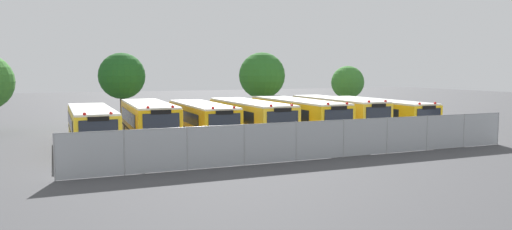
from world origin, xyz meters
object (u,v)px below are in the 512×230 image
at_px(school_bus_0, 92,125).
at_px(school_bus_6, 376,114).
at_px(tree_1, 121,76).
at_px(tree_2, 263,75).
at_px(tree_3, 348,83).
at_px(school_bus_2, 202,120).
at_px(school_bus_3, 250,118).
at_px(traffic_cone, 145,164).
at_px(school_bus_4, 297,116).
at_px(school_bus_1, 149,121).
at_px(school_bus_5, 337,114).

relative_size(school_bus_0, school_bus_6, 0.86).
xyz_separation_m(school_bus_6, tree_1, (-17.95, 10.25, 2.86)).
relative_size(school_bus_0, tree_1, 1.61).
height_order(tree_2, tree_3, tree_2).
bearing_deg(school_bus_6, school_bus_2, -1.28).
distance_m(school_bus_3, traffic_cone, 11.82).
distance_m(school_bus_0, tree_3, 27.62).
bearing_deg(school_bus_4, school_bus_1, -0.04).
distance_m(school_bus_1, school_bus_6, 17.54).
distance_m(school_bus_1, tree_3, 24.51).
relative_size(tree_1, tree_2, 0.97).
relative_size(school_bus_3, school_bus_6, 0.89).
bearing_deg(tree_1, school_bus_0, -106.82).
xyz_separation_m(school_bus_2, traffic_cone, (-5.22, -8.32, -1.05)).
bearing_deg(tree_3, school_bus_2, -150.73).
height_order(school_bus_1, tree_3, tree_3).
xyz_separation_m(school_bus_5, school_bus_6, (3.60, 0.02, -0.10)).
relative_size(school_bus_5, school_bus_6, 0.90).
bearing_deg(tree_2, school_bus_3, -118.52).
distance_m(school_bus_5, tree_2, 10.32).
bearing_deg(tree_1, school_bus_5, -35.57).
bearing_deg(school_bus_5, traffic_cone, 27.63).
bearing_deg(school_bus_1, school_bus_6, -178.89).
xyz_separation_m(school_bus_5, tree_1, (-14.35, 10.26, 2.77)).
xyz_separation_m(tree_1, traffic_cone, (-1.22, -18.22, -3.89)).
distance_m(school_bus_1, school_bus_5, 13.94).
height_order(school_bus_2, traffic_cone, school_bus_2).
xyz_separation_m(school_bus_2, tree_3, (18.45, 10.34, 2.10)).
relative_size(school_bus_5, tree_3, 2.00).
bearing_deg(tree_3, tree_1, -178.90).
relative_size(tree_2, tree_3, 1.23).
height_order(school_bus_5, traffic_cone, school_bus_5).
distance_m(school_bus_2, tree_1, 11.06).
relative_size(school_bus_2, school_bus_4, 0.84).
distance_m(school_bus_0, school_bus_3, 10.40).
bearing_deg(traffic_cone, school_bus_1, 78.68).
xyz_separation_m(school_bus_1, school_bus_2, (3.59, 0.20, -0.08)).
bearing_deg(tree_3, school_bus_4, -137.14).
height_order(school_bus_4, tree_2, tree_2).
height_order(school_bus_4, school_bus_5, school_bus_5).
xyz_separation_m(school_bus_0, tree_2, (15.67, 9.56, 2.90)).
height_order(school_bus_5, tree_3, tree_3).
bearing_deg(school_bus_5, tree_2, -79.55).
relative_size(school_bus_3, school_bus_5, 0.99).
height_order(tree_3, traffic_cone, tree_3).
bearing_deg(school_bus_4, school_bus_2, -1.86).
relative_size(school_bus_2, tree_2, 1.51).
height_order(school_bus_2, school_bus_3, school_bus_3).
bearing_deg(school_bus_6, school_bus_1, -0.35).
bearing_deg(school_bus_4, traffic_cone, 33.69).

